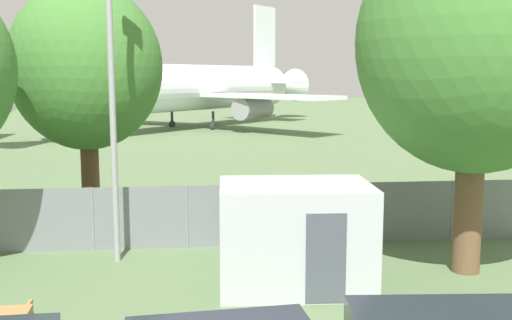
{
  "coord_description": "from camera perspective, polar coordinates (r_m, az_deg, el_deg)",
  "views": [
    {
      "loc": [
        0.19,
        -6.23,
        4.74
      ],
      "look_at": [
        2.24,
        13.01,
        2.0
      ],
      "focal_mm": 42.0,
      "sensor_mm": 36.0,
      "label": 1
    }
  ],
  "objects": [
    {
      "name": "airplane",
      "position": [
        53.5,
        -6.86,
        6.79
      ],
      "size": [
        27.44,
        30.66,
        11.82
      ],
      "rotation": [
        0.0,
        0.0,
        -2.29
      ],
      "color": "white",
      "rests_on": "ground"
    },
    {
      "name": "tree_behind_benches",
      "position": [
        19.12,
        -15.87,
        8.45
      ],
      "size": [
        4.61,
        4.61,
        7.54
      ],
      "color": "brown",
      "rests_on": "ground"
    },
    {
      "name": "portable_cabin",
      "position": [
        13.57,
        3.75,
        -7.17
      ],
      "size": [
        3.48,
        2.51,
        2.36
      ],
      "rotation": [
        0.0,
        0.0,
        -0.05
      ],
      "color": "silver",
      "rests_on": "ground"
    },
    {
      "name": "tree_left_of_cabin",
      "position": [
        14.99,
        20.26,
        10.4
      ],
      "size": [
        5.57,
        5.57,
        8.57
      ],
      "color": "brown",
      "rests_on": "ground"
    },
    {
      "name": "light_mast",
      "position": [
        15.37,
        -13.71,
        10.67
      ],
      "size": [
        0.44,
        0.44,
        9.19
      ],
      "color": "#99999E",
      "rests_on": "ground"
    },
    {
      "name": "perimeter_fence",
      "position": [
        16.69,
        -6.59,
        -5.4
      ],
      "size": [
        56.07,
        0.07,
        1.74
      ],
      "color": "gray",
      "rests_on": "ground"
    }
  ]
}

